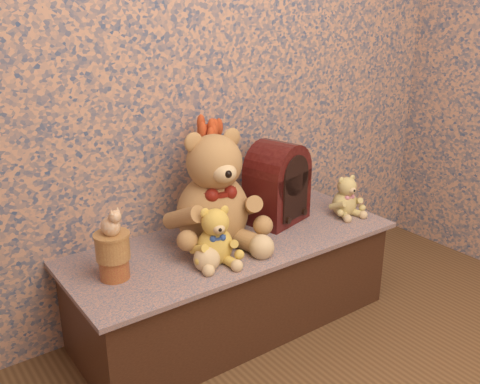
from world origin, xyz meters
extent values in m
cube|color=#384F74|center=(0.00, 1.50, 1.30)|extent=(3.00, 0.10, 2.60)
cube|color=#385173|center=(0.00, 1.22, 0.21)|extent=(1.46, 0.58, 0.42)
cylinder|color=tan|center=(-0.01, 1.37, 0.51)|extent=(0.13, 0.13, 0.18)
cylinder|color=#B17E34|center=(-0.55, 1.21, 0.46)|extent=(0.14, 0.14, 0.08)
cylinder|color=#D7B45E|center=(-0.55, 1.21, 0.55)|extent=(0.16, 0.16, 0.10)
camera|label=1|loc=(-1.21, -0.51, 1.42)|focal=39.99mm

